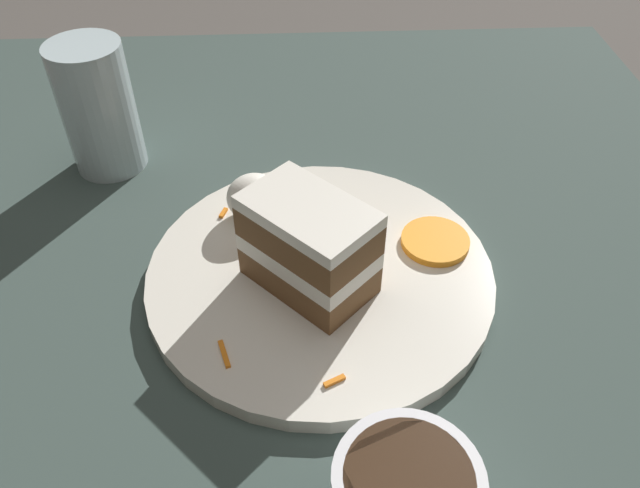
# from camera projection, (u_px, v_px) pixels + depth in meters

# --- Properties ---
(ground_plane) EXTENTS (6.00, 6.00, 0.00)m
(ground_plane) POSITION_uv_depth(u_px,v_px,m) (311.00, 330.00, 0.56)
(ground_plane) COLOR #4C4742
(ground_plane) RESTS_ON ground
(dining_table) EXTENTS (0.91, 1.10, 0.03)m
(dining_table) POSITION_uv_depth(u_px,v_px,m) (310.00, 320.00, 0.55)
(dining_table) COLOR #384742
(dining_table) RESTS_ON ground
(plate) EXTENTS (0.31, 0.31, 0.02)m
(plate) POSITION_uv_depth(u_px,v_px,m) (320.00, 275.00, 0.56)
(plate) COLOR silver
(plate) RESTS_ON dining_table
(cake_slice) EXTENTS (0.12, 0.12, 0.09)m
(cake_slice) POSITION_uv_depth(u_px,v_px,m) (314.00, 245.00, 0.51)
(cake_slice) COLOR brown
(cake_slice) RESTS_ON plate
(cream_dollop) EXTENTS (0.05, 0.05, 0.05)m
(cream_dollop) POSITION_uv_depth(u_px,v_px,m) (255.00, 198.00, 0.59)
(cream_dollop) COLOR white
(cream_dollop) RESTS_ON plate
(orange_garnish) EXTENTS (0.06, 0.06, 0.01)m
(orange_garnish) POSITION_uv_depth(u_px,v_px,m) (435.00, 241.00, 0.57)
(orange_garnish) COLOR orange
(orange_garnish) RESTS_ON plate
(carrot_shreds_scatter) EXTENTS (0.13, 0.25, 0.00)m
(carrot_shreds_scatter) POSITION_uv_depth(u_px,v_px,m) (281.00, 277.00, 0.54)
(carrot_shreds_scatter) COLOR orange
(carrot_shreds_scatter) RESTS_ON plate
(drinking_glass) EXTENTS (0.08, 0.08, 0.14)m
(drinking_glass) POSITION_uv_depth(u_px,v_px,m) (100.00, 116.00, 0.66)
(drinking_glass) COLOR silver
(drinking_glass) RESTS_ON dining_table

